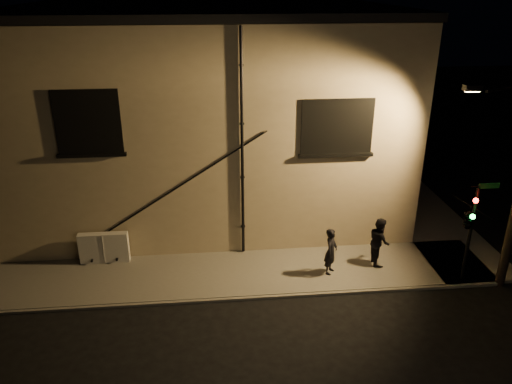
{
  "coord_description": "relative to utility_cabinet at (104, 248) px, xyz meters",
  "views": [
    {
      "loc": [
        -2.98,
        -13.85,
        9.84
      ],
      "look_at": [
        -1.42,
        1.8,
        3.09
      ],
      "focal_mm": 35.0,
      "sensor_mm": 36.0,
      "label": 1
    }
  ],
  "objects": [
    {
      "name": "utility_cabinet",
      "position": [
        0.0,
        0.0,
        0.0
      ],
      "size": [
        1.79,
        0.3,
        1.17
      ],
      "primitive_type": "cube",
      "color": "beige",
      "rests_on": "sidewalk"
    },
    {
      "name": "pedestrian_b",
      "position": [
        10.05,
        -1.08,
        0.32
      ],
      "size": [
        0.71,
        0.9,
        1.81
      ],
      "primitive_type": "imported",
      "rotation": [
        0.0,
        0.0,
        1.55
      ],
      "color": "black",
      "rests_on": "sidewalk"
    },
    {
      "name": "traffic_signal",
      "position": [
        12.47,
        -2.51,
        1.84
      ],
      "size": [
        1.33,
        2.13,
        3.6
      ],
      "color": "black",
      "rests_on": "sidewalk"
    },
    {
      "name": "sidewalk",
      "position": [
        8.19,
        1.69,
        -0.65
      ],
      "size": [
        21.0,
        16.0,
        0.12
      ],
      "color": "#615D57",
      "rests_on": "ground"
    },
    {
      "name": "ground",
      "position": [
        6.96,
        -2.7,
        -0.71
      ],
      "size": [
        90.0,
        90.0,
        0.0
      ],
      "primitive_type": "plane",
      "color": "black"
    },
    {
      "name": "building",
      "position": [
        3.96,
        6.29,
        3.7
      ],
      "size": [
        16.2,
        12.23,
        8.8
      ],
      "color": "tan",
      "rests_on": "ground"
    },
    {
      "name": "pedestrian_a",
      "position": [
        8.14,
        -1.55,
        0.28
      ],
      "size": [
        0.68,
        0.75,
        1.73
      ],
      "primitive_type": "imported",
      "rotation": [
        0.0,
        0.0,
        1.02
      ],
      "color": "black",
      "rests_on": "sidewalk"
    }
  ]
}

